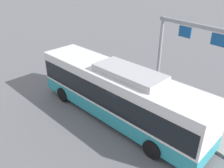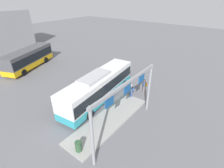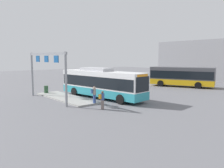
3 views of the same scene
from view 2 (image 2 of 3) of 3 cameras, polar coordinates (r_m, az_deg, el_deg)
name	(u,v)px [view 2 (image 2 of 3)]	position (r m, az deg, el deg)	size (l,w,h in m)	color
ground_plane	(100,99)	(20.25, -4.18, -5.03)	(120.00, 120.00, 0.00)	slate
platform_curb	(110,120)	(17.06, -0.85, -11.97)	(10.00, 2.80, 0.16)	#9E9E99
bus_main	(99,86)	(19.31, -4.38, -0.54)	(11.69, 3.82, 3.46)	teal
bus_background_left	(28,57)	(31.43, -26.49, 8.08)	(9.89, 6.03, 3.10)	#EAAD14
person_boarding	(131,90)	(19.98, 6.60, -2.11)	(0.46, 0.59, 1.67)	#334C8C
person_waiting_near	(144,86)	(21.45, 10.96, -0.68)	(0.40, 0.57, 1.67)	slate
platform_sign_gantry	(127,97)	(13.70, 5.10, -4.41)	(8.78, 0.24, 5.20)	gray
trash_bin	(78,146)	(14.22, -11.31, -20.01)	(0.52, 0.52, 0.90)	#2D5133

